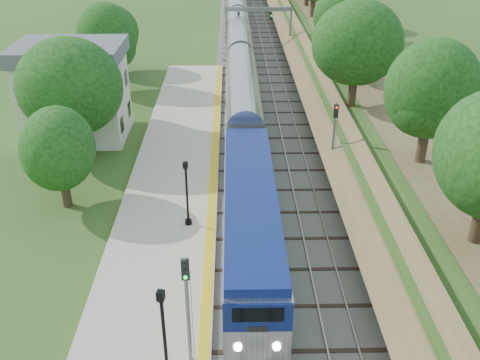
{
  "coord_description": "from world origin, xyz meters",
  "views": [
    {
      "loc": [
        -1.01,
        -12.69,
        18.59
      ],
      "look_at": [
        -0.5,
        16.59,
        2.8
      ],
      "focal_mm": 40.0,
      "sensor_mm": 36.0,
      "label": 1
    }
  ],
  "objects_px": {
    "train": "(238,29)",
    "signal_farside": "(334,134)",
    "signal_platform": "(187,300)",
    "signal_gantry": "(259,19)",
    "station_building": "(75,91)",
    "lamppost_mid": "(165,341)",
    "lamppost_far": "(187,197)"
  },
  "relations": [
    {
      "from": "signal_platform",
      "to": "signal_farside",
      "type": "xyz_separation_m",
      "value": [
        9.1,
        17.36,
        -0.13
      ]
    },
    {
      "from": "train",
      "to": "lamppost_mid",
      "type": "xyz_separation_m",
      "value": [
        -3.81,
        -57.49,
        0.27
      ]
    },
    {
      "from": "signal_gantry",
      "to": "train",
      "type": "distance_m",
      "value": 6.93
    },
    {
      "from": "train",
      "to": "signal_farside",
      "type": "bearing_deg",
      "value": -81.0
    },
    {
      "from": "station_building",
      "to": "lamppost_mid",
      "type": "distance_m",
      "value": 28.51
    },
    {
      "from": "station_building",
      "to": "signal_farside",
      "type": "relative_size",
      "value": 1.49
    },
    {
      "from": "lamppost_mid",
      "to": "signal_farside",
      "type": "xyz_separation_m",
      "value": [
        10.01,
        18.32,
        1.19
      ]
    },
    {
      "from": "lamppost_far",
      "to": "signal_farside",
      "type": "distance_m",
      "value": 11.88
    },
    {
      "from": "lamppost_mid",
      "to": "signal_platform",
      "type": "xyz_separation_m",
      "value": [
        0.91,
        0.96,
        1.32
      ]
    },
    {
      "from": "station_building",
      "to": "lamppost_far",
      "type": "distance_m",
      "value": 17.96
    },
    {
      "from": "station_building",
      "to": "signal_farside",
      "type": "height_order",
      "value": "station_building"
    },
    {
      "from": "train",
      "to": "lamppost_mid",
      "type": "bearing_deg",
      "value": -93.79
    },
    {
      "from": "signal_platform",
      "to": "signal_farside",
      "type": "relative_size",
      "value": 0.96
    },
    {
      "from": "signal_gantry",
      "to": "lamppost_mid",
      "type": "height_order",
      "value": "signal_gantry"
    },
    {
      "from": "lamppost_far",
      "to": "station_building",
      "type": "bearing_deg",
      "value": 125.06
    },
    {
      "from": "station_building",
      "to": "signal_gantry",
      "type": "height_order",
      "value": "station_building"
    },
    {
      "from": "station_building",
      "to": "signal_gantry",
      "type": "xyz_separation_m",
      "value": [
        16.47,
        24.99,
        0.73
      ]
    },
    {
      "from": "signal_gantry",
      "to": "train",
      "type": "bearing_deg",
      "value": 112.66
    },
    {
      "from": "signal_platform",
      "to": "signal_farside",
      "type": "distance_m",
      "value": 19.6
    },
    {
      "from": "station_building",
      "to": "lamppost_mid",
      "type": "height_order",
      "value": "station_building"
    },
    {
      "from": "signal_gantry",
      "to": "signal_platform",
      "type": "distance_m",
      "value": 50.9
    },
    {
      "from": "station_building",
      "to": "signal_gantry",
      "type": "relative_size",
      "value": 1.02
    },
    {
      "from": "lamppost_far",
      "to": "signal_platform",
      "type": "height_order",
      "value": "signal_platform"
    },
    {
      "from": "train",
      "to": "signal_farside",
      "type": "height_order",
      "value": "signal_farside"
    },
    {
      "from": "lamppost_mid",
      "to": "signal_platform",
      "type": "distance_m",
      "value": 1.87
    },
    {
      "from": "lamppost_mid",
      "to": "signal_farside",
      "type": "distance_m",
      "value": 20.91
    },
    {
      "from": "station_building",
      "to": "lamppost_far",
      "type": "xyz_separation_m",
      "value": [
        10.26,
        -14.63,
        -1.79
      ]
    },
    {
      "from": "signal_gantry",
      "to": "station_building",
      "type": "bearing_deg",
      "value": -123.38
    },
    {
      "from": "train",
      "to": "lamppost_mid",
      "type": "distance_m",
      "value": 57.62
    },
    {
      "from": "lamppost_far",
      "to": "signal_farside",
      "type": "xyz_separation_m",
      "value": [
        9.93,
        6.37,
        1.36
      ]
    },
    {
      "from": "lamppost_far",
      "to": "signal_platform",
      "type": "xyz_separation_m",
      "value": [
        0.83,
        -10.99,
        1.49
      ]
    },
    {
      "from": "signal_farside",
      "to": "signal_platform",
      "type": "bearing_deg",
      "value": -117.66
    }
  ]
}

